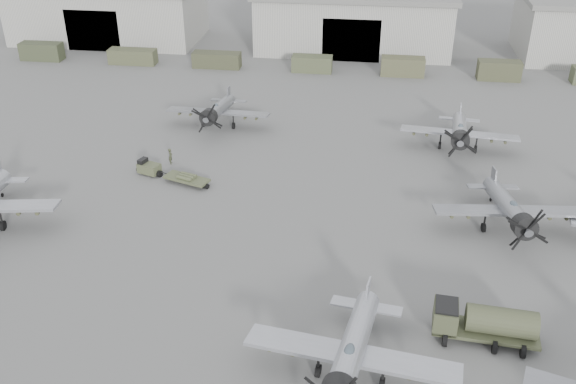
# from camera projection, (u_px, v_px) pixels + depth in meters

# --- Properties ---
(ground) EXTENTS (220.00, 220.00, 0.00)m
(ground) POSITION_uv_depth(u_px,v_px,m) (309.00, 310.00, 43.53)
(ground) COLOR #525250
(ground) RESTS_ON ground
(hangar_left) EXTENTS (29.00, 14.80, 8.70)m
(hangar_left) POSITION_uv_depth(u_px,v_px,m) (109.00, 10.00, 99.47)
(hangar_left) COLOR #A3A299
(hangar_left) RESTS_ON ground
(hangar_center) EXTENTS (29.00, 14.80, 8.70)m
(hangar_center) POSITION_uv_depth(u_px,v_px,m) (354.00, 19.00, 95.01)
(hangar_center) COLOR #A3A299
(hangar_center) RESTS_ON ground
(support_truck_0) EXTENTS (5.93, 2.20, 2.45)m
(support_truck_0) POSITION_uv_depth(u_px,v_px,m) (42.00, 51.00, 91.33)
(support_truck_0) COLOR #333925
(support_truck_0) RESTS_ON ground
(support_truck_1) EXTENTS (6.62, 2.20, 2.06)m
(support_truck_1) POSITION_uv_depth(u_px,v_px,m) (133.00, 56.00, 89.84)
(support_truck_1) COLOR #40432C
(support_truck_1) RESTS_ON ground
(support_truck_2) EXTENTS (6.59, 2.20, 2.10)m
(support_truck_2) POSITION_uv_depth(u_px,v_px,m) (217.00, 60.00, 88.41)
(support_truck_2) COLOR #363825
(support_truck_2) RESTS_ON ground
(support_truck_3) EXTENTS (5.42, 2.20, 2.15)m
(support_truck_3) POSITION_uv_depth(u_px,v_px,m) (312.00, 64.00, 86.85)
(support_truck_3) COLOR #3F452D
(support_truck_3) RESTS_ON ground
(support_truck_4) EXTENTS (5.74, 2.20, 2.46)m
(support_truck_4) POSITION_uv_depth(u_px,v_px,m) (403.00, 66.00, 85.35)
(support_truck_4) COLOR #44452D
(support_truck_4) RESTS_ON ground
(support_truck_5) EXTENTS (5.52, 2.20, 2.51)m
(support_truck_5) POSITION_uv_depth(u_px,v_px,m) (499.00, 70.00, 83.87)
(support_truck_5) COLOR #3A3C27
(support_truck_5) RESTS_ON ground
(aircraft_near_1) EXTENTS (12.73, 11.46, 5.06)m
(aircraft_near_1) POSITION_uv_depth(u_px,v_px,m) (351.00, 354.00, 36.58)
(aircraft_near_1) COLOR #A0A2A9
(aircraft_near_1) RESTS_ON ground
(aircraft_mid_2) EXTENTS (11.99, 10.79, 4.77)m
(aircraft_mid_2) POSITION_uv_depth(u_px,v_px,m) (510.00, 209.00, 50.96)
(aircraft_mid_2) COLOR gray
(aircraft_mid_2) RESTS_ON ground
(aircraft_far_0) EXTENTS (11.31, 10.17, 4.54)m
(aircraft_far_0) POSITION_uv_depth(u_px,v_px,m) (217.00, 110.00, 69.55)
(aircraft_far_0) COLOR gray
(aircraft_far_0) RESTS_ON ground
(aircraft_far_1) EXTENTS (11.86, 10.67, 4.72)m
(aircraft_far_1) POSITION_uv_depth(u_px,v_px,m) (460.00, 131.00, 64.41)
(aircraft_far_1) COLOR #96979E
(aircraft_far_1) RESTS_ON ground
(fuel_tanker) EXTENTS (6.76, 2.72, 2.54)m
(fuel_tanker) POSITION_uv_depth(u_px,v_px,m) (485.00, 321.00, 40.29)
(fuel_tanker) COLOR #3A3F29
(fuel_tanker) RESTS_ON ground
(tug_trailer) EXTENTS (7.47, 3.71, 1.49)m
(tug_trailer) POSITION_uv_depth(u_px,v_px,m) (163.00, 172.00, 60.06)
(tug_trailer) COLOR #434930
(tug_trailer) RESTS_ON ground
(ground_crew) EXTENTS (0.47, 0.64, 1.60)m
(ground_crew) POSITION_uv_depth(u_px,v_px,m) (171.00, 156.00, 62.52)
(ground_crew) COLOR #343825
(ground_crew) RESTS_ON ground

